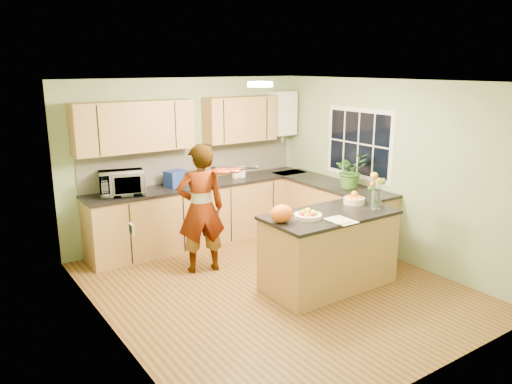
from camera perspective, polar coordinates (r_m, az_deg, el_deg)
floor at (r=6.33m, az=2.00°, el=-10.74°), size 4.50×4.50×0.00m
ceiling at (r=5.74m, az=2.22°, el=12.51°), size 4.00×4.50×0.02m
wall_back at (r=7.79m, az=-7.77°, el=3.61°), size 4.00×0.02×2.50m
wall_front at (r=4.39m, az=19.90°, el=-5.59°), size 4.00×0.02×2.50m
wall_left at (r=5.03m, az=-16.59°, el=-2.82°), size 0.02×4.50×2.50m
wall_right at (r=7.25m, az=14.95°, el=2.45°), size 0.02×4.50×2.50m
back_counter at (r=7.76m, az=-5.92°, el=-2.31°), size 3.64×0.62×0.94m
right_counter at (r=7.80m, az=8.42°, el=-2.30°), size 0.62×2.24×0.94m
splashback at (r=7.83m, az=-7.06°, el=3.31°), size 3.60×0.02×0.52m
upper_cabinets at (r=7.48m, az=-8.55°, el=7.78°), size 3.20×0.34×0.70m
boiler at (r=8.46m, az=3.03°, el=8.98°), size 0.40×0.30×0.86m
window_right at (r=7.59m, az=11.64°, el=5.46°), size 0.01×1.30×1.05m
light_switch at (r=4.47m, az=-14.05°, el=-4.09°), size 0.02×0.09×0.09m
ceiling_lamp at (r=5.98m, az=0.47°, el=12.22°), size 0.30×0.30×0.07m
peninsula_island at (r=6.24m, az=8.32°, el=-6.55°), size 1.64×0.84×0.94m
fruit_dish at (r=5.86m, az=5.97°, el=-2.54°), size 0.32×0.32×0.11m
orange_bowl at (r=6.55m, az=11.15°, el=-0.74°), size 0.27×0.27×0.16m
flower_vase at (r=6.30m, az=13.72°, el=1.16°), size 0.28×0.28×0.52m
orange_bag at (r=5.67m, az=2.95°, el=-2.47°), size 0.31×0.28×0.21m
papers at (r=5.82m, az=9.75°, el=-3.21°), size 0.25×0.33×0.01m
violinist at (r=6.54m, az=-6.31°, el=-1.92°), size 0.71×0.56×1.72m
violin at (r=6.33m, az=-3.90°, el=2.40°), size 0.64×0.55×0.16m
microwave at (r=7.09m, az=-15.08°, el=0.98°), size 0.68×0.55×0.33m
blue_box at (r=7.45m, az=-9.17°, el=1.54°), size 0.34×0.28×0.23m
kettle at (r=7.69m, az=-4.87°, el=2.03°), size 0.15×0.15×0.27m
jar_cream at (r=7.93m, az=-2.34°, el=2.26°), size 0.13×0.13×0.17m
jar_white at (r=7.97m, az=-1.60°, el=2.31°), size 0.12×0.12×0.17m
potted_plant at (r=7.34m, az=10.75°, el=2.46°), size 0.52×0.46×0.53m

